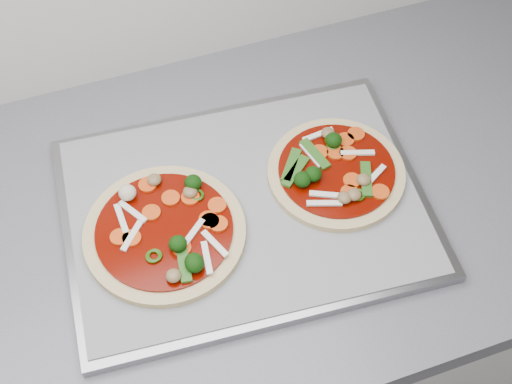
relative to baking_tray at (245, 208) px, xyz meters
name	(u,v)px	position (x,y,z in m)	size (l,w,h in m)	color
baking_tray	(245,208)	(0.00, 0.00, 0.00)	(0.49, 0.36, 0.02)	gray
parchment	(245,204)	(0.00, 0.00, 0.01)	(0.47, 0.34, 0.00)	gray
pizza_left	(166,231)	(-0.11, -0.01, 0.02)	(0.27, 0.27, 0.04)	beige
pizza_right	(335,171)	(0.13, 0.00, 0.02)	(0.21, 0.21, 0.03)	beige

